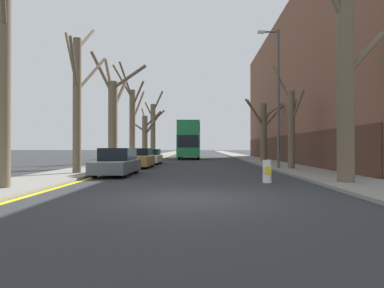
% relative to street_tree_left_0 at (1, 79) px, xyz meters
% --- Properties ---
extents(ground_plane, '(300.00, 300.00, 0.00)m').
position_rel_street_tree_left_0_xyz_m(ground_plane, '(6.21, -1.44, -3.71)').
color(ground_plane, '#2B2D30').
extents(sidewalk_left, '(3.08, 120.00, 0.12)m').
position_rel_street_tree_left_0_xyz_m(sidewalk_left, '(-0.27, 48.56, -3.65)').
color(sidewalk_left, gray).
rests_on(sidewalk_left, ground).
extents(sidewalk_right, '(3.08, 120.00, 0.12)m').
position_rel_street_tree_left_0_xyz_m(sidewalk_right, '(12.69, 48.56, -3.65)').
color(sidewalk_right, gray).
rests_on(sidewalk_right, ground).
extents(building_facade_right, '(10.08, 38.35, 14.12)m').
position_rel_street_tree_left_0_xyz_m(building_facade_right, '(19.22, 22.13, 3.33)').
color(building_facade_right, brown).
rests_on(building_facade_right, ground).
extents(kerb_line_stripe, '(0.24, 120.00, 0.01)m').
position_rel_street_tree_left_0_xyz_m(kerb_line_stripe, '(1.45, 48.56, -3.71)').
color(kerb_line_stripe, yellow).
rests_on(kerb_line_stripe, ground).
extents(street_tree_left_0, '(3.31, 3.54, 7.78)m').
position_rel_street_tree_left_0_xyz_m(street_tree_left_0, '(0.00, 0.00, 0.00)').
color(street_tree_left_0, brown).
rests_on(street_tree_left_0, ground).
extents(street_tree_left_1, '(2.11, 4.14, 8.28)m').
position_rel_street_tree_left_0_xyz_m(street_tree_left_1, '(0.14, 6.64, 0.32)').
color(street_tree_left_1, brown).
rests_on(street_tree_left_1, ground).
extents(street_tree_left_2, '(4.05, 3.08, 8.38)m').
position_rel_street_tree_left_0_xyz_m(street_tree_left_2, '(0.19, 13.79, 0.10)').
color(street_tree_left_2, brown).
rests_on(street_tree_left_2, ground).
extents(street_tree_left_3, '(3.29, 3.84, 9.23)m').
position_rel_street_tree_left_0_xyz_m(street_tree_left_3, '(0.16, 20.82, 0.36)').
color(street_tree_left_3, brown).
rests_on(street_tree_left_3, ground).
extents(street_tree_left_4, '(3.67, 3.33, 6.13)m').
position_rel_street_tree_left_0_xyz_m(street_tree_left_4, '(0.32, 27.86, -0.75)').
color(street_tree_left_4, brown).
rests_on(street_tree_left_4, ground).
extents(street_tree_left_5, '(3.00, 1.74, 9.00)m').
position_rel_street_tree_left_0_xyz_m(street_tree_left_5, '(0.23, 34.71, 0.26)').
color(street_tree_left_5, brown).
rests_on(street_tree_left_5, ground).
extents(street_tree_right_0, '(3.55, 1.41, 9.15)m').
position_rel_street_tree_left_0_xyz_m(street_tree_right_0, '(12.24, 2.25, 0.30)').
color(street_tree_right_0, brown).
rests_on(street_tree_right_0, ground).
extents(street_tree_right_1, '(1.62, 3.43, 6.88)m').
position_rel_street_tree_left_0_xyz_m(street_tree_right_1, '(12.33, 10.63, -0.82)').
color(street_tree_right_1, brown).
rests_on(street_tree_right_1, ground).
extents(street_tree_right_2, '(4.10, 3.04, 5.99)m').
position_rel_street_tree_left_0_xyz_m(street_tree_right_2, '(12.41, 20.38, -0.56)').
color(street_tree_right_2, brown).
rests_on(street_tree_right_2, ground).
extents(double_decker_bus, '(2.63, 10.87, 4.49)m').
position_rel_street_tree_left_0_xyz_m(double_decker_bus, '(5.22, 31.91, -1.18)').
color(double_decker_bus, '#1E7F47').
rests_on(double_decker_bus, ground).
extents(parked_car_0, '(1.71, 4.50, 1.41)m').
position_rel_street_tree_left_0_xyz_m(parked_car_0, '(2.28, 6.45, -3.05)').
color(parked_car_0, '#4C5156').
rests_on(parked_car_0, ground).
extents(parked_car_1, '(1.72, 4.04, 1.38)m').
position_rel_street_tree_left_0_xyz_m(parked_car_1, '(2.28, 12.85, -3.06)').
color(parked_car_1, olive).
rests_on(parked_car_1, ground).
extents(parked_car_2, '(1.73, 3.96, 1.29)m').
position_rel_street_tree_left_0_xyz_m(parked_car_2, '(2.28, 17.97, -3.10)').
color(parked_car_2, silver).
rests_on(parked_car_2, ground).
extents(lamp_post, '(1.40, 0.20, 9.05)m').
position_rel_street_tree_left_0_xyz_m(lamp_post, '(11.52, 10.97, 1.28)').
color(lamp_post, '#4C4F54').
rests_on(lamp_post, ground).
extents(traffic_bollard, '(0.36, 0.37, 0.93)m').
position_rel_street_tree_left_0_xyz_m(traffic_bollard, '(9.33, 2.93, -3.25)').
color(traffic_bollard, white).
rests_on(traffic_bollard, ground).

